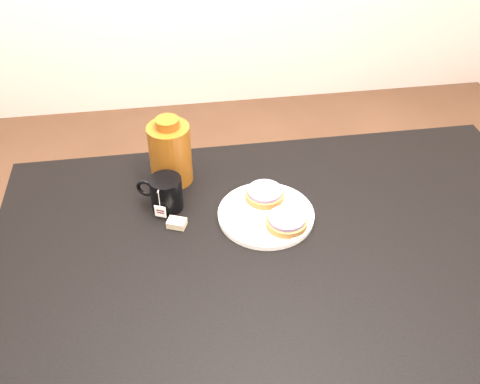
# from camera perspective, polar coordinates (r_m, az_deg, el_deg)

# --- Properties ---
(table) EXTENTS (1.40, 0.90, 0.75)m
(table) POSITION_cam_1_polar(r_m,az_deg,el_deg) (1.34, 4.83, -8.67)
(table) COLOR black
(table) RESTS_ON ground_plane
(plate) EXTENTS (0.24, 0.24, 0.02)m
(plate) POSITION_cam_1_polar(r_m,az_deg,el_deg) (1.35, 2.79, -2.34)
(plate) COLOR white
(plate) RESTS_ON table
(bagel_back) EXTENTS (0.13, 0.13, 0.03)m
(bagel_back) POSITION_cam_1_polar(r_m,az_deg,el_deg) (1.38, 2.65, -0.21)
(bagel_back) COLOR brown
(bagel_back) RESTS_ON plate
(bagel_front) EXTENTS (0.14, 0.14, 0.03)m
(bagel_front) POSITION_cam_1_polar(r_m,az_deg,el_deg) (1.31, 4.99, -3.13)
(bagel_front) COLOR brown
(bagel_front) RESTS_ON plate
(mug) EXTENTS (0.13, 0.11, 0.09)m
(mug) POSITION_cam_1_polar(r_m,az_deg,el_deg) (1.37, -7.94, -0.11)
(mug) COLOR black
(mug) RESTS_ON table
(teabag_pouch) EXTENTS (0.05, 0.05, 0.02)m
(teabag_pouch) POSITION_cam_1_polar(r_m,az_deg,el_deg) (1.33, -6.76, -3.32)
(teabag_pouch) COLOR #C6B793
(teabag_pouch) RESTS_ON table
(bagel_package) EXTENTS (0.14, 0.14, 0.19)m
(bagel_package) POSITION_cam_1_polar(r_m,az_deg,el_deg) (1.43, -7.45, 4.18)
(bagel_package) COLOR #582B0B
(bagel_package) RESTS_ON table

